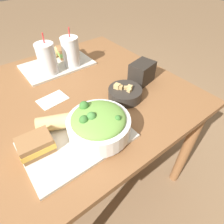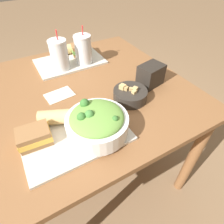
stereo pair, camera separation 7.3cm
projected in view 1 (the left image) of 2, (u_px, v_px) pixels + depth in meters
ground_plane at (84, 171)px, 1.44m from camera, size 12.00×12.00×0.00m
dining_table at (71, 109)px, 1.00m from camera, size 1.15×1.03×0.75m
tray_near at (78, 140)px, 0.72m from camera, size 0.40×0.26×0.01m
tray_far at (57, 65)px, 1.14m from camera, size 0.40×0.26×0.01m
salad_bowl at (99, 123)px, 0.70m from camera, size 0.24×0.24×0.12m
soup_bowl at (125, 93)px, 0.89m from camera, size 0.16×0.16×0.08m
sandwich_near at (36, 145)px, 0.65m from camera, size 0.12×0.09×0.06m
baguette_near at (59, 122)px, 0.74m from camera, size 0.18×0.12×0.06m
sandwich_far at (67, 52)px, 1.19m from camera, size 0.13×0.11×0.06m
baguette_far at (58, 51)px, 1.20m from camera, size 0.15×0.06×0.06m
drink_cup_dark at (47, 60)px, 1.01m from camera, size 0.10×0.10×0.22m
drink_cup_red at (71, 52)px, 1.08m from camera, size 0.10×0.10×0.22m
chip_bag at (142, 73)px, 0.98m from camera, size 0.14×0.12×0.11m
napkin_folded at (53, 100)px, 0.90m from camera, size 0.14×0.11×0.00m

